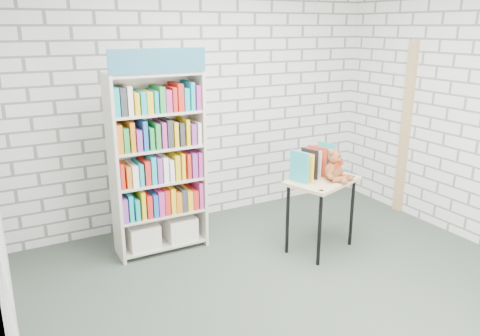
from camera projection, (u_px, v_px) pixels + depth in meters
name	position (u px, v px, depth m)	size (l,w,h in m)	color
ground	(297.00, 289.00, 4.19)	(4.50, 4.50, 0.00)	#3A453A
room_shell	(306.00, 89.00, 3.67)	(4.52, 4.02, 2.81)	silver
bookshelf	(158.00, 163.00, 4.70)	(0.92, 0.36, 2.07)	beige
display_table	(322.00, 189.00, 4.77)	(0.84, 0.70, 0.77)	tan
table_books	(313.00, 163.00, 4.77)	(0.55, 0.37, 0.30)	teal
teddy_bear	(335.00, 168.00, 4.67)	(0.30, 0.29, 0.32)	brown
door_trim	(405.00, 130.00, 5.70)	(0.05, 0.12, 2.10)	tan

